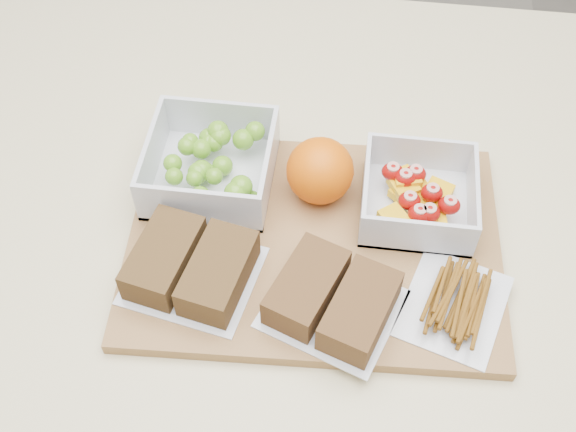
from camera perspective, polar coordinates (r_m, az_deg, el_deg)
name	(u,v)px	position (r m, az deg, el deg)	size (l,w,h in m)	color
counter	(296,386)	(1.24, 0.63, -13.28)	(1.20, 0.90, 0.90)	beige
cutting_board	(314,244)	(0.82, 2.05, -2.20)	(0.42, 0.30, 0.02)	olive
grape_container	(213,164)	(0.86, -5.98, 4.15)	(0.15, 0.15, 0.06)	silver
fruit_container	(417,197)	(0.84, 10.18, 1.46)	(0.13, 0.13, 0.05)	silver
orange	(320,171)	(0.83, 2.55, 3.59)	(0.08, 0.08, 0.08)	#EC6105
sandwich_bag_left	(191,266)	(0.78, -7.66, -3.92)	(0.16, 0.14, 0.04)	silver
sandwich_bag_center	(333,299)	(0.75, 3.58, -6.59)	(0.16, 0.16, 0.04)	silver
pretzel_bag	(456,300)	(0.78, 13.11, -6.49)	(0.13, 0.15, 0.03)	silver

